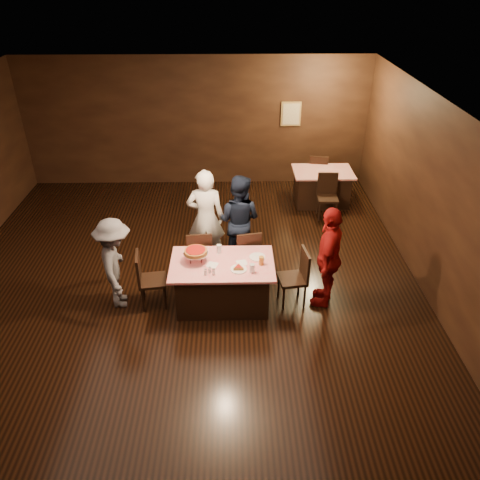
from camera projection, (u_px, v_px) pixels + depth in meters
The scene contains 22 objects.
room at pixel (171, 189), 6.26m from camera, with size 10.00×10.04×3.02m.
main_table at pixel (223, 283), 7.38m from camera, with size 1.60×1.00×0.77m, color red.
back_table at pixel (322, 187), 10.46m from camera, with size 1.30×0.90×0.77m, color #B3120B.
chair_far_left at pixel (200, 253), 7.97m from camera, with size 0.42×0.42×0.95m, color black.
chair_far_right at pixel (246, 252), 7.98m from camera, with size 0.42×0.42×0.95m, color black.
chair_end_left at pixel (152, 279), 7.32m from camera, with size 0.42×0.42×0.95m, color black.
chair_end_right at pixel (292, 278), 7.35m from camera, with size 0.42×0.42×0.95m, color black.
chair_back_near at pixel (328, 197), 9.82m from camera, with size 0.42×0.42×0.95m, color black.
chair_back_far at pixel (318, 173), 10.93m from camera, with size 0.42×0.42×0.95m, color black.
diner_white_jacket at pixel (206, 218), 8.15m from camera, with size 0.66×0.43×1.80m, color white.
diner_navy_hoodie at pixel (239, 220), 8.21m from camera, with size 0.82×0.64×1.68m, color black.
diner_grey_knit at pixel (116, 264), 7.19m from camera, with size 0.98×0.56×1.51m, color #5E5E63.
diner_red_shirt at pixel (329, 257), 7.18m from camera, with size 1.00×0.41×1.70m, color maroon.
pizza_stand at pixel (196, 252), 7.13m from camera, with size 0.38×0.38×0.22m.
plate_with_slice at pixel (239, 268), 7.02m from camera, with size 0.25×0.25×0.06m.
plate_empty at pixel (257, 257), 7.32m from camera, with size 0.25×0.25×0.01m, color white.
glass_front_right at pixel (252, 268), 6.94m from camera, with size 0.08×0.08×0.14m, color silver.
glass_amber at pixel (261, 261), 7.11m from camera, with size 0.08×0.08×0.14m, color #BF7F26.
glass_back at pixel (219, 249), 7.40m from camera, with size 0.08×0.08×0.14m, color silver.
condiments at pixel (210, 271), 6.91m from camera, with size 0.17×0.10×0.09m.
napkin_center at pixel (242, 263), 7.19m from camera, with size 0.16×0.16×0.01m, color white.
napkin_left at pixel (212, 265), 7.14m from camera, with size 0.16×0.16×0.01m, color white.
Camera 1 is at (0.82, -5.71, 4.81)m, focal length 35.00 mm.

